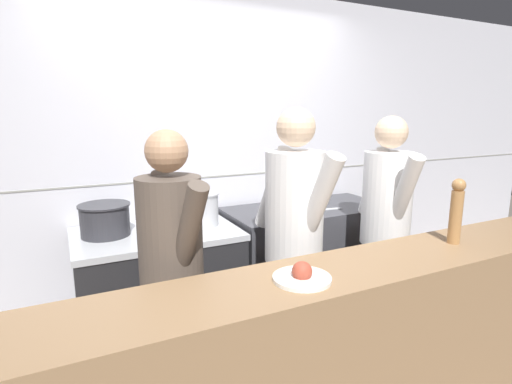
{
  "coord_description": "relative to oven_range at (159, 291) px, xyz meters",
  "views": [
    {
      "loc": [
        -1.09,
        -1.66,
        1.67
      ],
      "look_at": [
        0.04,
        0.63,
        1.15
      ],
      "focal_mm": 28.0,
      "sensor_mm": 36.0,
      "label": 1
    }
  ],
  "objects": [
    {
      "name": "chef_head_cook",
      "position": [
        -0.08,
        -0.72,
        0.45
      ],
      "size": [
        0.38,
        0.69,
        1.59
      ],
      "rotation": [
        0.0,
        0.0,
        0.21
      ],
      "color": "black",
      "rests_on": "ground_plane"
    },
    {
      "name": "oven_range",
      "position": [
        0.0,
        0.0,
        0.0
      ],
      "size": [
        1.08,
        0.71,
        0.87
      ],
      "color": "#232326",
      "rests_on": "ground_plane"
    },
    {
      "name": "pepper_mill",
      "position": [
        1.37,
        -1.22,
        0.7
      ],
      "size": [
        0.07,
        0.07,
        0.36
      ],
      "color": "#AD7A47",
      "rests_on": "pass_counter"
    },
    {
      "name": "pass_counter",
      "position": [
        0.68,
        -1.24,
        0.04
      ],
      "size": [
        3.2,
        0.45,
        0.95
      ],
      "color": "#93704C",
      "rests_on": "ground_plane"
    },
    {
      "name": "stock_pot",
      "position": [
        -0.31,
        0.05,
        0.54
      ],
      "size": [
        0.33,
        0.33,
        0.21
      ],
      "color": "#2D2D33",
      "rests_on": "oven_range"
    },
    {
      "name": "braising_pot",
      "position": [
        0.33,
        0.01,
        0.56
      ],
      "size": [
        0.25,
        0.25,
        0.23
      ],
      "color": "#B7BABF",
      "rests_on": "oven_range"
    },
    {
      "name": "chef_sous",
      "position": [
        0.67,
        -0.69,
        0.5
      ],
      "size": [
        0.39,
        0.74,
        1.69
      ],
      "rotation": [
        0.0,
        0.0,
        0.15
      ],
      "color": "black",
      "rests_on": "ground_plane"
    },
    {
      "name": "plated_dish_main",
      "position": [
        0.35,
        -1.27,
        0.54
      ],
      "size": [
        0.26,
        0.26,
        0.09
      ],
      "color": "white",
      "rests_on": "pass_counter"
    },
    {
      "name": "chefs_knife",
      "position": [
        1.24,
        -0.12,
        0.47
      ],
      "size": [
        0.34,
        0.08,
        0.02
      ],
      "color": "#B7BABF",
      "rests_on": "prep_counter"
    },
    {
      "name": "chef_line",
      "position": [
        1.44,
        -0.64,
        0.48
      ],
      "size": [
        0.41,
        0.71,
        1.64
      ],
      "rotation": [
        0.0,
        0.0,
        -0.25
      ],
      "color": "black",
      "rests_on": "ground_plane"
    },
    {
      "name": "wall_back_tiled",
      "position": [
        0.55,
        0.4,
        0.86
      ],
      "size": [
        8.0,
        0.06,
        2.6
      ],
      "color": "silver",
      "rests_on": "ground_plane"
    },
    {
      "name": "sauce_pot",
      "position": [
        0.04,
        -0.02,
        0.51
      ],
      "size": [
        0.26,
        0.26,
        0.14
      ],
      "color": "#2D2D33",
      "rests_on": "oven_range"
    },
    {
      "name": "mixing_bowl_steel",
      "position": [
        1.03,
        0.01,
        0.51
      ],
      "size": [
        0.26,
        0.26,
        0.08
      ],
      "color": "#B7BABF",
      "rests_on": "prep_counter"
    },
    {
      "name": "prep_counter",
      "position": [
        1.23,
        -0.0,
        0.01
      ],
      "size": [
        1.33,
        0.65,
        0.9
      ],
      "color": "#38383D",
      "rests_on": "ground_plane"
    }
  ]
}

